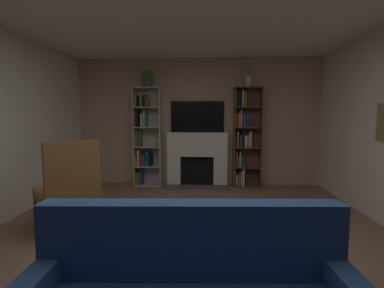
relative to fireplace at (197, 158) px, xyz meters
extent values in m
plane|color=#83624B|center=(0.00, -3.10, -0.58)|extent=(7.71, 7.71, 0.00)
cube|color=tan|center=(0.00, 0.14, 0.73)|extent=(5.09, 0.06, 2.61)
cube|color=#989D44|center=(2.46, -1.98, 0.77)|extent=(0.01, 0.25, 0.43)
cube|color=white|center=(-0.48, 0.00, -0.27)|extent=(0.28, 0.21, 0.60)
cube|color=white|center=(0.48, 0.00, -0.27)|extent=(0.28, 0.21, 0.60)
cube|color=white|center=(0.00, 0.00, 0.27)|extent=(1.23, 0.21, 0.49)
cube|color=black|center=(0.00, 0.07, -0.27)|extent=(0.68, 0.08, 0.60)
cube|color=#544D55|center=(0.00, -0.25, -0.56)|extent=(1.33, 0.30, 0.03)
cube|color=black|center=(0.00, 0.08, 0.84)|extent=(1.09, 0.06, 0.63)
cube|color=beige|center=(-1.28, -0.05, 0.42)|extent=(0.02, 0.32, 2.00)
cube|color=beige|center=(-0.74, -0.05, 0.42)|extent=(0.02, 0.32, 2.00)
cube|color=beige|center=(-1.01, 0.10, 0.42)|extent=(0.56, 0.02, 2.00)
cube|color=beige|center=(-1.01, -0.05, -0.57)|extent=(0.52, 0.32, 0.02)
cube|color=olive|center=(-1.24, 0.00, -0.43)|extent=(0.04, 0.18, 0.25)
cube|color=brown|center=(-1.18, -0.03, -0.43)|extent=(0.04, 0.24, 0.25)
cube|color=navy|center=(-1.14, -0.04, -0.40)|extent=(0.02, 0.27, 0.31)
cube|color=beige|center=(-1.01, -0.05, -0.18)|extent=(0.52, 0.32, 0.02)
cube|color=olive|center=(-1.24, -0.04, -0.06)|extent=(0.03, 0.26, 0.21)
cube|color=beige|center=(-1.20, -0.03, 0.00)|extent=(0.04, 0.24, 0.33)
cube|color=red|center=(-1.14, -0.03, -0.05)|extent=(0.04, 0.24, 0.24)
cube|color=navy|center=(-1.09, -0.04, -0.04)|extent=(0.04, 0.26, 0.24)
cube|color=#277754|center=(-1.04, 0.00, -0.02)|extent=(0.03, 0.18, 0.30)
cube|color=navy|center=(-1.00, -0.01, -0.03)|extent=(0.04, 0.20, 0.28)
cube|color=black|center=(-0.95, -0.03, -0.06)|extent=(0.03, 0.25, 0.21)
cube|color=beige|center=(-1.01, -0.05, 0.22)|extent=(0.52, 0.32, 0.02)
cube|color=olive|center=(-1.24, 0.00, 0.39)|extent=(0.03, 0.19, 0.32)
cube|color=brown|center=(-1.20, -0.01, 0.38)|extent=(0.02, 0.21, 0.30)
cube|color=#26743D|center=(-1.16, -0.02, 0.39)|extent=(0.03, 0.23, 0.32)
cube|color=beige|center=(-1.01, -0.05, 0.62)|extent=(0.52, 0.32, 0.02)
cube|color=#B43A1F|center=(-1.25, 0.00, 0.77)|extent=(0.02, 0.19, 0.28)
cube|color=black|center=(-1.20, -0.03, 0.79)|extent=(0.04, 0.24, 0.32)
cube|color=black|center=(-1.16, 0.00, 0.79)|extent=(0.02, 0.19, 0.31)
cube|color=beige|center=(-1.12, -0.01, 0.77)|extent=(0.04, 0.21, 0.27)
cube|color=beige|center=(-1.08, -0.01, 0.79)|extent=(0.03, 0.20, 0.32)
cube|color=#1F8151|center=(-1.03, -0.02, 0.79)|extent=(0.02, 0.22, 0.31)
cube|color=beige|center=(-1.01, -0.05, 1.02)|extent=(0.52, 0.32, 0.02)
cube|color=olive|center=(-1.24, -0.04, 1.16)|extent=(0.04, 0.26, 0.26)
cube|color=black|center=(-1.19, -0.01, 1.15)|extent=(0.04, 0.21, 0.23)
cube|color=beige|center=(-1.14, -0.01, 1.15)|extent=(0.03, 0.20, 0.25)
cube|color=#357B39|center=(-1.11, -0.04, 1.15)|extent=(0.02, 0.26, 0.24)
cube|color=#A82A1F|center=(-1.07, 0.00, 1.13)|extent=(0.03, 0.18, 0.20)
cube|color=#662763|center=(-1.03, -0.02, 1.16)|extent=(0.03, 0.23, 0.25)
cube|color=olive|center=(-0.99, -0.02, 1.13)|extent=(0.03, 0.22, 0.20)
cube|color=beige|center=(-1.01, -0.05, 1.41)|extent=(0.52, 0.32, 0.02)
cube|color=brown|center=(0.74, -0.04, 0.42)|extent=(0.02, 0.30, 2.00)
cube|color=brown|center=(1.28, -0.04, 0.42)|extent=(0.02, 0.30, 2.00)
cube|color=brown|center=(1.01, 0.10, 0.42)|extent=(0.56, 0.02, 2.00)
cube|color=brown|center=(1.01, -0.04, -0.57)|extent=(0.52, 0.30, 0.02)
cube|color=brown|center=(0.78, 0.00, -0.40)|extent=(0.04, 0.18, 0.31)
cube|color=beige|center=(0.82, -0.01, -0.45)|extent=(0.03, 0.20, 0.21)
cube|color=olive|center=(0.86, 0.00, -0.42)|extent=(0.02, 0.18, 0.28)
cube|color=beige|center=(0.90, 0.00, -0.41)|extent=(0.03, 0.19, 0.29)
cube|color=beige|center=(0.94, -0.02, -0.39)|extent=(0.04, 0.23, 0.34)
cube|color=black|center=(0.99, -0.01, -0.45)|extent=(0.02, 0.20, 0.22)
cube|color=brown|center=(1.01, -0.04, -0.18)|extent=(0.52, 0.30, 0.02)
cube|color=red|center=(0.77, 0.01, -0.01)|extent=(0.02, 0.17, 0.32)
cube|color=brown|center=(0.81, -0.02, -0.01)|extent=(0.03, 0.22, 0.31)
cube|color=#368144|center=(0.84, 0.01, -0.06)|extent=(0.03, 0.17, 0.21)
cube|color=beige|center=(0.87, -0.02, -0.02)|extent=(0.02, 0.21, 0.29)
cube|color=#175086|center=(0.91, -0.03, -0.06)|extent=(0.04, 0.24, 0.21)
cube|color=brown|center=(1.01, -0.04, 0.22)|extent=(0.52, 0.30, 0.02)
cube|color=#553070|center=(0.78, 0.01, 0.35)|extent=(0.03, 0.17, 0.23)
cube|color=#A3772C|center=(0.82, 0.00, 0.38)|extent=(0.04, 0.18, 0.30)
cube|color=navy|center=(0.88, -0.02, 0.35)|extent=(0.03, 0.23, 0.24)
cube|color=black|center=(0.93, 0.00, 0.38)|extent=(0.04, 0.19, 0.29)
cube|color=beige|center=(0.98, -0.01, 0.35)|extent=(0.04, 0.21, 0.23)
cube|color=#A37E3B|center=(1.03, -0.01, 0.36)|extent=(0.04, 0.21, 0.25)
cube|color=beige|center=(1.07, 0.00, 0.38)|extent=(0.04, 0.19, 0.30)
cube|color=brown|center=(1.01, -0.04, 0.62)|extent=(0.52, 0.30, 0.02)
cube|color=#BC341A|center=(0.78, -0.01, 0.77)|extent=(0.04, 0.21, 0.27)
cube|color=#A78927|center=(0.84, 0.01, 0.77)|extent=(0.04, 0.17, 0.27)
cube|color=beige|center=(0.88, -0.02, 0.80)|extent=(0.02, 0.22, 0.33)
cube|color=#603475|center=(0.91, -0.02, 0.75)|extent=(0.02, 0.22, 0.24)
cube|color=navy|center=(0.95, -0.02, 0.76)|extent=(0.04, 0.23, 0.25)
cube|color=#66356E|center=(1.00, 0.00, 0.74)|extent=(0.03, 0.19, 0.22)
cube|color=brown|center=(1.01, -0.04, 1.02)|extent=(0.52, 0.30, 0.02)
cube|color=#276652|center=(0.78, -0.01, 1.19)|extent=(0.03, 0.21, 0.31)
cube|color=black|center=(0.83, -0.01, 1.19)|extent=(0.03, 0.20, 0.32)
cube|color=black|center=(0.86, 0.01, 1.17)|extent=(0.03, 0.16, 0.28)
cube|color=beige|center=(0.90, -0.02, 1.20)|extent=(0.03, 0.23, 0.33)
cube|color=olive|center=(0.95, 0.01, 1.18)|extent=(0.04, 0.17, 0.29)
cube|color=brown|center=(1.01, -0.04, 1.41)|extent=(0.52, 0.30, 0.02)
cylinder|color=#4D515F|center=(-1.01, -0.04, 1.49)|extent=(0.16, 0.16, 0.14)
sphere|color=#416D24|center=(-1.01, -0.04, 1.65)|extent=(0.23, 0.23, 0.23)
cylinder|color=silver|center=(1.01, -0.04, 1.53)|extent=(0.12, 0.12, 0.21)
cylinder|color=#4C7F3F|center=(1.01, -0.04, 1.71)|extent=(0.01, 0.01, 0.15)
sphere|color=#DD6183|center=(1.01, -0.04, 1.78)|extent=(0.05, 0.05, 0.05)
cylinder|color=#4C7F3F|center=(1.03, -0.03, 1.71)|extent=(0.01, 0.01, 0.15)
sphere|color=#DD6183|center=(1.03, -0.03, 1.78)|extent=(0.05, 0.05, 0.05)
cylinder|color=#4C7F3F|center=(0.99, -0.05, 1.70)|extent=(0.01, 0.01, 0.13)
sphere|color=#DD6183|center=(0.99, -0.05, 1.76)|extent=(0.05, 0.05, 0.05)
cube|color=#2D5086|center=(0.12, -4.02, 0.08)|extent=(1.86, 0.25, 0.47)
cylinder|color=brown|center=(-1.54, -2.79, -0.35)|extent=(0.04, 0.04, 0.46)
cylinder|color=brown|center=(-1.12, -2.38, -0.35)|extent=(0.04, 0.04, 0.46)
cylinder|color=brown|center=(-1.94, -2.39, -0.35)|extent=(0.04, 0.04, 0.46)
cylinder|color=brown|center=(-1.53, -1.97, -0.35)|extent=(0.04, 0.04, 0.46)
cube|color=#B37851|center=(-1.53, -2.38, -0.08)|extent=(0.88, 0.88, 0.08)
cube|color=brown|center=(-1.53, -2.38, -0.14)|extent=(0.88, 0.88, 0.04)
cube|color=brown|center=(-1.34, -2.58, 0.22)|extent=(0.49, 0.49, 0.68)
camera|label=1|loc=(0.23, -5.68, 0.83)|focal=26.09mm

